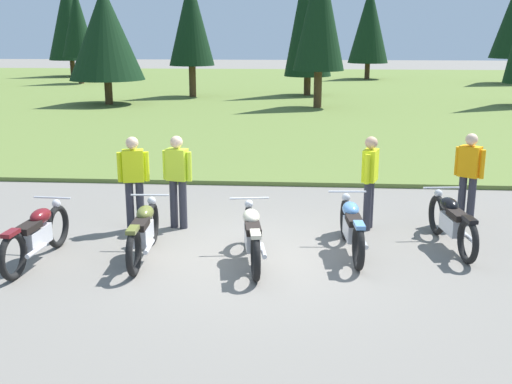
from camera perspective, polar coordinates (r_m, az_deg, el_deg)
name	(u,v)px	position (r m, az deg, el deg)	size (l,w,h in m)	color
ground_plane	(253,257)	(9.80, -0.26, -5.98)	(140.00, 140.00, 0.00)	slate
grass_moorland	(289,93)	(35.96, 3.06, 9.08)	(80.00, 44.00, 0.10)	#5B7033
forest_treeline	(236,15)	(37.03, -1.83, 15.92)	(45.10, 21.79, 9.09)	#47331E
motorcycle_maroon	(37,234)	(10.04, -19.42, -3.69)	(0.62, 2.10, 0.88)	black
motorcycle_olive	(144,231)	(9.78, -10.24, -3.55)	(0.62, 2.10, 0.88)	black
motorcycle_cream	(252,235)	(9.44, -0.36, -3.97)	(0.66, 2.09, 0.88)	black
motorcycle_sky_blue	(352,227)	(9.95, 8.75, -3.17)	(0.62, 2.10, 0.88)	black
motorcycle_black	(452,222)	(10.58, 17.48, -2.61)	(0.63, 2.10, 0.88)	black
rider_near_row_end	(370,177)	(11.10, 10.37, 1.34)	(0.32, 0.53, 1.67)	#2D2D38
rider_with_back_turned	(134,178)	(11.10, -11.13, 1.31)	(0.54, 0.29, 1.67)	#2D2D38
rider_in_hivis_vest	(469,173)	(11.88, 18.90, 1.66)	(0.46, 0.39, 1.67)	#2D2D38
rider_checking_bike	(178,176)	(11.07, -7.20, 1.44)	(0.54, 0.30, 1.67)	#2D2D38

